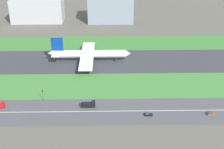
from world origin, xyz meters
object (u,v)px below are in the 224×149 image
terminal_building (38,10)px  fuel_tank_west (108,5)px  airliner (88,54)px  hangar_building (110,9)px  car_3 (211,114)px  truck_0 (89,105)px  car_2 (148,114)px  traffic_light (43,94)px

terminal_building → fuel_tank_west: 89.61m
airliner → fuel_tank_west: (16.81, 159.00, 0.90)m
hangar_building → terminal_building: bearing=180.0°
airliner → car_3: airliner is taller
truck_0 → car_2: bearing=-16.3°
car_2 → hangar_building: size_ratio=0.09×
truck_0 → hangar_building: hangar_building is taller
airliner → fuel_tank_west: size_ratio=3.27×
terminal_building → hangar_building: size_ratio=1.13×
airliner → car_2: 86.95m
airliner → car_2: airliner is taller
traffic_light → terminal_building: 177.90m
truck_0 → terminal_building: size_ratio=0.15×
car_3 → hangar_building: bearing=-74.2°
car_2 → hangar_building: hangar_building is taller
truck_0 → hangar_building: size_ratio=0.17×
car_2 → car_3: size_ratio=1.00×
terminal_building → traffic_light: bearing=-78.3°
airliner → hangar_building: bearing=80.3°
truck_0 → fuel_tank_west: size_ratio=0.42×
car_3 → terminal_building: terminal_building is taller
airliner → truck_0: size_ratio=7.74×
terminal_building → fuel_tank_west: (77.29, 45.00, -5.50)m
hangar_building → car_3: bearing=-74.2°
car_2 → fuel_tank_west: size_ratio=0.22×
airliner → terminal_building: terminal_building is taller
car_3 → terminal_building: bearing=-55.0°
truck_0 → car_3: bearing=-8.1°
hangar_building → car_2: bearing=-84.5°
car_2 → car_3: same height
terminal_building → car_2: bearing=-62.8°
traffic_light → airliner: bearing=67.9°
car_3 → airliner: bearing=-46.6°
airliner → traffic_light: bearing=-112.1°
airliner → truck_0: (3.89, -68.00, -4.56)m
airliner → terminal_building: (-60.49, 114.00, 6.40)m
fuel_tank_west → hangar_building: bearing=-86.5°
fuel_tank_west → terminal_building: bearing=-149.8°
truck_0 → fuel_tank_west: (12.92, 227.00, 5.46)m
traffic_light → terminal_building: bearing=101.7°
car_3 → fuel_tank_west: 243.85m
airliner → hangar_building: 115.90m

